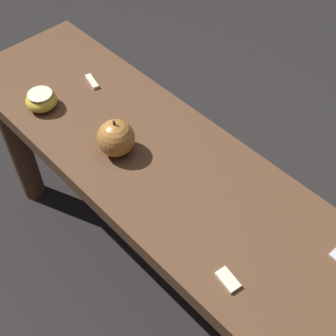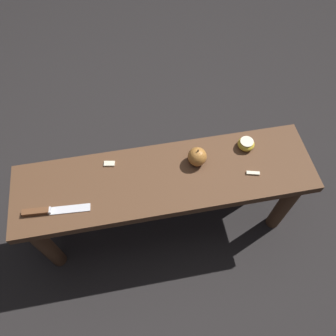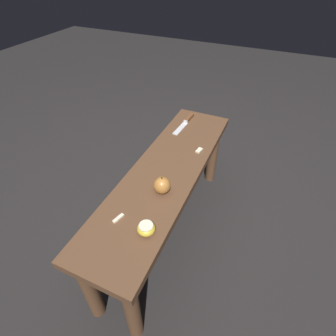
# 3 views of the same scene
# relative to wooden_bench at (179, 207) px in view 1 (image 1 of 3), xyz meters

# --- Properties ---
(ground_plane) EXTENTS (8.00, 8.00, 0.00)m
(ground_plane) POSITION_rel_wooden_bench_xyz_m (0.00, 0.00, -0.39)
(ground_plane) COLOR black
(wooden_bench) EXTENTS (1.25, 0.33, 0.50)m
(wooden_bench) POSITION_rel_wooden_bench_xyz_m (0.00, 0.00, 0.00)
(wooden_bench) COLOR brown
(wooden_bench) RESTS_ON ground_plane
(apple_whole) EXTENTS (0.08, 0.08, 0.09)m
(apple_whole) POSITION_rel_wooden_bench_xyz_m (0.14, 0.05, 0.14)
(apple_whole) COLOR #B27233
(apple_whole) RESTS_ON wooden_bench
(apple_cut) EXTENTS (0.07, 0.07, 0.04)m
(apple_cut) POSITION_rel_wooden_bench_xyz_m (0.37, 0.08, 0.12)
(apple_cut) COLOR gold
(apple_cut) RESTS_ON wooden_bench
(apple_slice_near_knife) EXTENTS (0.06, 0.03, 0.01)m
(apple_slice_near_knife) POSITION_rel_wooden_bench_xyz_m (0.36, -0.05, 0.11)
(apple_slice_near_knife) COLOR beige
(apple_slice_near_knife) RESTS_ON wooden_bench
(apple_slice_center) EXTENTS (0.05, 0.03, 0.01)m
(apple_slice_center) POSITION_rel_wooden_bench_xyz_m (-0.22, 0.10, 0.11)
(apple_slice_center) COLOR beige
(apple_slice_center) RESTS_ON wooden_bench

